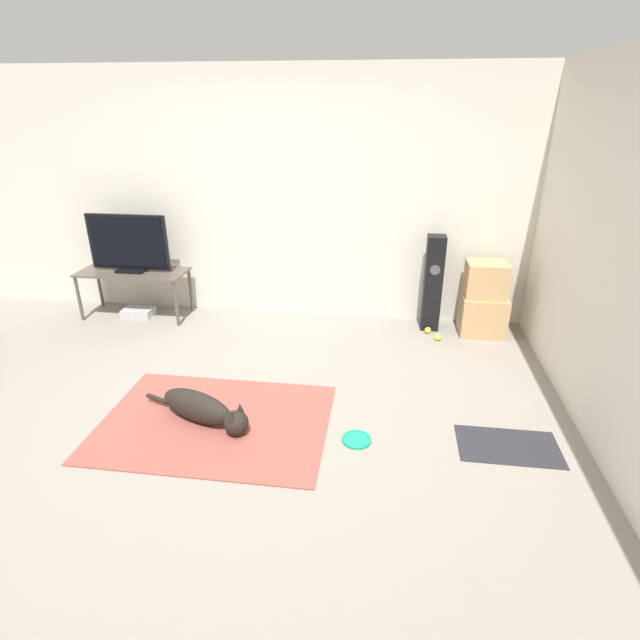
# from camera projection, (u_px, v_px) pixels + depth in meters

# --- Properties ---
(ground_plane) EXTENTS (12.00, 12.00, 0.00)m
(ground_plane) POSITION_uv_depth(u_px,v_px,m) (230.00, 416.00, 3.81)
(ground_plane) COLOR gray
(wall_back) EXTENTS (8.00, 0.06, 2.55)m
(wall_back) POSITION_uv_depth(u_px,v_px,m) (282.00, 198.00, 5.20)
(wall_back) COLOR beige
(wall_back) RESTS_ON ground_plane
(wall_right) EXTENTS (0.06, 8.00, 2.55)m
(wall_right) POSITION_uv_depth(u_px,v_px,m) (637.00, 270.00, 2.97)
(wall_right) COLOR beige
(wall_right) RESTS_ON ground_plane
(area_rug) EXTENTS (1.68, 1.22, 0.01)m
(area_rug) POSITION_uv_depth(u_px,v_px,m) (215.00, 422.00, 3.72)
(area_rug) COLOR #934C42
(area_rug) RESTS_ON ground_plane
(dog) EXTENTS (0.92, 0.43, 0.23)m
(dog) POSITION_uv_depth(u_px,v_px,m) (203.00, 409.00, 3.67)
(dog) COLOR black
(dog) RESTS_ON area_rug
(frisbee) EXTENTS (0.21, 0.21, 0.03)m
(frisbee) POSITION_uv_depth(u_px,v_px,m) (357.00, 439.00, 3.52)
(frisbee) COLOR #199E7A
(frisbee) RESTS_ON ground_plane
(cardboard_box_lower) EXTENTS (0.45, 0.37, 0.40)m
(cardboard_box_lower) POSITION_uv_depth(u_px,v_px,m) (482.00, 315.00, 5.09)
(cardboard_box_lower) COLOR tan
(cardboard_box_lower) RESTS_ON ground_plane
(cardboard_box_upper) EXTENTS (0.39, 0.33, 0.35)m
(cardboard_box_upper) POSITION_uv_depth(u_px,v_px,m) (486.00, 280.00, 4.95)
(cardboard_box_upper) COLOR tan
(cardboard_box_upper) RESTS_ON cardboard_box_lower
(floor_speaker) EXTENTS (0.18, 0.19, 0.99)m
(floor_speaker) POSITION_uv_depth(u_px,v_px,m) (433.00, 283.00, 5.09)
(floor_speaker) COLOR black
(floor_speaker) RESTS_ON ground_plane
(tv_stand) EXTENTS (1.16, 0.47, 0.52)m
(tv_stand) POSITION_uv_depth(u_px,v_px,m) (133.00, 276.00, 5.41)
(tv_stand) COLOR brown
(tv_stand) RESTS_ON ground_plane
(tv) EXTENTS (0.87, 0.20, 0.61)m
(tv) POSITION_uv_depth(u_px,v_px,m) (128.00, 244.00, 5.27)
(tv) COLOR black
(tv) RESTS_ON tv_stand
(tennis_ball_by_boxes) EXTENTS (0.07, 0.07, 0.07)m
(tennis_ball_by_boxes) POSITION_uv_depth(u_px,v_px,m) (428.00, 330.00, 5.15)
(tennis_ball_by_boxes) COLOR #C6E033
(tennis_ball_by_boxes) RESTS_ON ground_plane
(tennis_ball_near_speaker) EXTENTS (0.07, 0.07, 0.07)m
(tennis_ball_near_speaker) POSITION_uv_depth(u_px,v_px,m) (438.00, 337.00, 4.99)
(tennis_ball_near_speaker) COLOR #C6E033
(tennis_ball_near_speaker) RESTS_ON ground_plane
(game_console) EXTENTS (0.33, 0.22, 0.09)m
(game_console) POSITION_uv_depth(u_px,v_px,m) (138.00, 312.00, 5.56)
(game_console) COLOR #B7B7BC
(game_console) RESTS_ON ground_plane
(door_mat) EXTENTS (0.70, 0.41, 0.01)m
(door_mat) POSITION_uv_depth(u_px,v_px,m) (508.00, 446.00, 3.46)
(door_mat) COLOR #28282D
(door_mat) RESTS_ON ground_plane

